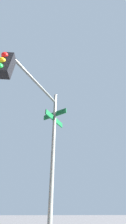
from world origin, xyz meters
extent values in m
cylinder|color=slate|center=(-6.81, -7.13, 2.58)|extent=(0.12, 0.12, 5.16)
cylinder|color=slate|center=(-6.16, -6.15, 4.76)|extent=(1.38, 2.01, 0.09)
cube|color=black|center=(-5.51, -5.17, 4.31)|extent=(0.28, 0.28, 0.80)
sphere|color=red|center=(-5.42, -5.04, 4.56)|extent=(0.18, 0.18, 0.18)
sphere|color=orange|center=(-5.42, -5.04, 4.31)|extent=(0.18, 0.18, 0.18)
sphere|color=green|center=(-5.42, -5.04, 4.06)|extent=(0.18, 0.18, 0.18)
cube|color=#0F5128|center=(-6.81, -7.13, 3.94)|extent=(0.64, 0.94, 0.20)
cube|color=#0F5128|center=(-6.81, -7.13, 4.16)|extent=(0.85, 0.59, 0.20)
camera|label=1|loc=(-6.85, -2.96, 1.20)|focal=21.47mm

